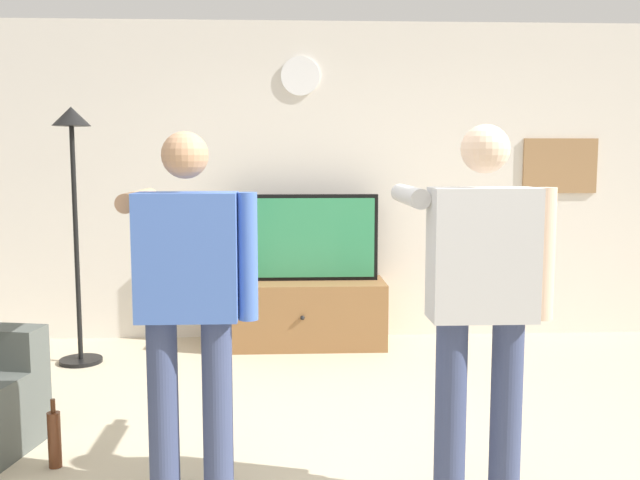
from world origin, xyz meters
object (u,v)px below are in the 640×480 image
object	(u,v)px
tv_stand	(302,313)
person_standing_nearer_lamp	(188,292)
floor_lamp	(74,182)
television	(301,238)
framed_picture	(560,166)
wall_clock	(300,76)
person_standing_nearer_couch	(481,292)
beverage_bottle	(54,439)

from	to	relation	value
tv_stand	person_standing_nearer_lamp	xyz separation A→B (m)	(-0.57, -2.61, 0.69)
floor_lamp	television	bearing A→B (deg)	15.68
floor_lamp	person_standing_nearer_lamp	world-z (taller)	floor_lamp
framed_picture	tv_stand	bearing A→B (deg)	-172.55
wall_clock	floor_lamp	xyz separation A→B (m)	(-1.70, -0.72, -0.86)
framed_picture	floor_lamp	size ratio (longest dim) A/B	0.34
wall_clock	person_standing_nearer_lamp	bearing A→B (deg)	-101.11
floor_lamp	person_standing_nearer_couch	bearing A→B (deg)	-43.92
tv_stand	television	distance (m)	0.63
floor_lamp	beverage_bottle	bearing A→B (deg)	-77.90
television	person_standing_nearer_lamp	bearing A→B (deg)	-102.09
framed_picture	person_standing_nearer_lamp	xyz separation A→B (m)	(-2.83, -2.91, -0.53)
beverage_bottle	framed_picture	bearing A→B (deg)	36.04
television	framed_picture	distance (m)	2.35
person_standing_nearer_lamp	person_standing_nearer_couch	distance (m)	1.31
television	person_standing_nearer_lamp	size ratio (longest dim) A/B	0.76
wall_clock	beverage_bottle	distance (m)	3.57
tv_stand	beverage_bottle	xyz separation A→B (m)	(-1.30, -2.30, -0.12)
person_standing_nearer_lamp	wall_clock	bearing A→B (deg)	78.89
television	framed_picture	size ratio (longest dim) A/B	1.96
tv_stand	floor_lamp	bearing A→B (deg)	-165.78
wall_clock	person_standing_nearer_lamp	distance (m)	3.22
person_standing_nearer_lamp	beverage_bottle	xyz separation A→B (m)	(-0.73, 0.32, -0.81)
person_standing_nearer_lamp	beverage_bottle	size ratio (longest dim) A/B	4.72
floor_lamp	person_standing_nearer_lamp	distance (m)	2.49
person_standing_nearer_couch	beverage_bottle	size ratio (longest dim) A/B	4.79
television	wall_clock	bearing A→B (deg)	90.00
television	beverage_bottle	distance (m)	2.78
floor_lamp	person_standing_nearer_lamp	bearing A→B (deg)	-62.53
tv_stand	wall_clock	bearing A→B (deg)	90.00
television	person_standing_nearer_couch	bearing A→B (deg)	-75.51
beverage_bottle	wall_clock	bearing A→B (deg)	63.25
television	framed_picture	bearing A→B (deg)	6.29
tv_stand	person_standing_nearer_lamp	distance (m)	2.76
wall_clock	person_standing_nearer_lamp	size ratio (longest dim) A/B	0.19
tv_stand	wall_clock	size ratio (longest dim) A/B	4.22
television	person_standing_nearer_couch	xyz separation A→B (m)	(0.73, -2.82, 0.08)
floor_lamp	beverage_bottle	xyz separation A→B (m)	(0.40, -1.86, -1.23)
television	tv_stand	bearing A→B (deg)	-90.00
tv_stand	floor_lamp	distance (m)	2.08
person_standing_nearer_couch	tv_stand	bearing A→B (deg)	104.72
framed_picture	beverage_bottle	xyz separation A→B (m)	(-3.56, -2.59, -1.34)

